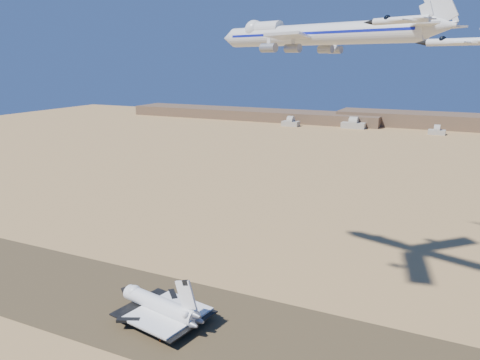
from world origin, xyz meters
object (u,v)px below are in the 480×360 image
at_px(crew_c, 166,332).
at_px(shuttle, 159,306).
at_px(crew_a, 160,339).
at_px(chase_jet_a, 399,20).
at_px(chase_jet_b, 456,42).
at_px(chase_jet_d, 441,23).
at_px(crew_b, 156,334).
at_px(chase_jet_c, 408,35).
at_px(carrier_747, 309,35).

bearing_deg(crew_c, shuttle, -0.32).
bearing_deg(crew_a, chase_jet_a, -93.97).
bearing_deg(chase_jet_b, chase_jet_d, 115.99).
bearing_deg(crew_b, chase_jet_c, -63.43).
height_order(crew_c, chase_jet_d, chase_jet_d).
relative_size(crew_b, chase_jet_c, 0.12).
relative_size(shuttle, crew_b, 21.04).
relative_size(crew_c, chase_jet_c, 0.12).
height_order(crew_c, chase_jet_a, chase_jet_a).
bearing_deg(chase_jet_a, chase_jet_b, -8.36).
relative_size(shuttle, chase_jet_b, 2.58).
height_order(shuttle, crew_a, shuttle).
height_order(carrier_747, crew_c, carrier_747).
bearing_deg(chase_jet_d, chase_jet_c, -120.26).
relative_size(crew_c, chase_jet_b, 0.13).
height_order(carrier_747, chase_jet_a, carrier_747).
xyz_separation_m(crew_a, crew_b, (-2.90, 1.76, -0.07)).
height_order(chase_jet_b, chase_jet_d, chase_jet_d).
bearing_deg(carrier_747, shuttle, -113.75).
height_order(carrier_747, chase_jet_b, carrier_747).
distance_m(crew_c, chase_jet_d, 164.00).
xyz_separation_m(carrier_747, chase_jet_b, (46.72, -58.22, -4.95)).
bearing_deg(chase_jet_d, crew_a, -106.83).
distance_m(crew_a, chase_jet_d, 166.57).
distance_m(chase_jet_a, chase_jet_c, 103.92).
height_order(chase_jet_a, chase_jet_c, chase_jet_c).
xyz_separation_m(crew_b, chase_jet_a, (66.34, -0.18, 92.17)).
bearing_deg(carrier_747, crew_a, -101.21).
relative_size(crew_b, chase_jet_a, 0.11).
distance_m(shuttle, carrier_747, 104.12).
bearing_deg(chase_jet_c, chase_jet_a, -76.35).
relative_size(crew_c, chase_jet_d, 0.12).
relative_size(carrier_747, crew_a, 45.20).
height_order(crew_a, chase_jet_d, chase_jet_d).
relative_size(crew_b, chase_jet_b, 0.12).
xyz_separation_m(shuttle, chase_jet_a, (71.15, -9.33, 88.17)).
distance_m(chase_jet_a, chase_jet_d, 115.78).
height_order(crew_a, chase_jet_a, chase_jet_a).
xyz_separation_m(carrier_747, chase_jet_a, (35.22, -51.05, -0.20)).
height_order(crew_a, chase_jet_c, chase_jet_c).
bearing_deg(shuttle, crew_b, -51.86).
bearing_deg(crew_c, crew_a, 143.88).
height_order(carrier_747, chase_jet_d, carrier_747).
distance_m(carrier_747, chase_jet_a, 62.02).
height_order(crew_a, crew_b, crew_a).
height_order(shuttle, chase_jet_b, chase_jet_b).
bearing_deg(chase_jet_c, chase_jet_d, 55.93).
relative_size(shuttle, chase_jet_a, 2.41).
relative_size(crew_a, chase_jet_b, 0.13).
height_order(crew_c, chase_jet_b, chase_jet_b).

